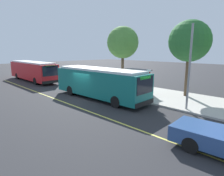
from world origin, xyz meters
TOP-DOWN VIEW (x-y plane):
  - ground_plane at (0.00, 0.00)m, footprint 120.00×120.00m
  - sidewalk_curb at (0.00, 6.00)m, footprint 44.00×6.40m
  - lane_stripe_center at (0.00, -2.20)m, footprint 36.00×0.14m
  - transit_bus_main at (1.07, 1.01)m, footprint 10.67×2.98m
  - transit_bus_second at (-14.43, 0.84)m, footprint 11.96×2.63m
  - bus_shelter at (2.01, 5.55)m, footprint 2.90×1.60m
  - waiting_bench at (2.46, 5.66)m, footprint 1.60×0.48m
  - route_sign_post at (5.01, 3.54)m, footprint 0.44×0.08m
  - pedestrian_commuter at (2.53, 4.76)m, footprint 0.24×0.40m
  - street_tree_near_shelter at (-1.94, 7.63)m, footprint 4.03×4.03m
  - street_tree_downstreet at (6.73, 7.58)m, footprint 3.95×3.95m
  - utility_pole at (8.74, 3.37)m, footprint 0.16×0.16m

SIDE VIEW (x-z plane):
  - ground_plane at x=0.00m, z-range 0.00..0.00m
  - lane_stripe_center at x=0.00m, z-range 0.00..0.01m
  - sidewalk_curb at x=0.00m, z-range 0.00..0.15m
  - waiting_bench at x=2.46m, z-range 0.16..1.11m
  - pedestrian_commuter at x=2.53m, z-range 0.27..1.96m
  - transit_bus_main at x=1.07m, z-range 0.14..3.09m
  - transit_bus_second at x=-14.43m, z-range 0.14..3.09m
  - bus_shelter at x=2.01m, z-range 0.68..3.16m
  - route_sign_post at x=5.01m, z-range 0.56..3.36m
  - utility_pole at x=8.74m, z-range 0.15..6.55m
  - street_tree_downstreet at x=6.73m, z-range 1.81..9.14m
  - street_tree_near_shelter at x=-1.94m, z-range 1.85..9.34m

